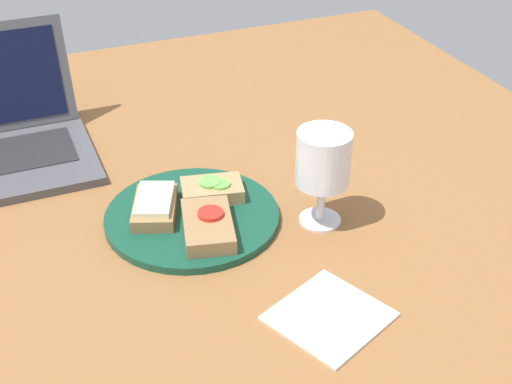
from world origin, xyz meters
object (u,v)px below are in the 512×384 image
at_px(plate, 192,217).
at_px(sandwich_with_tomato, 208,225).
at_px(wine_glass, 323,163).
at_px(napkin, 329,316).
at_px(sandwich_with_cucumber, 212,189).
at_px(sandwich_with_cheese, 155,206).

bearing_deg(plate, sandwich_with_tomato, -82.71).
xyz_separation_m(wine_glass, napkin, (-0.08, -0.19, -0.10)).
bearing_deg(sandwich_with_cucumber, sandwich_with_cheese, -173.04).
distance_m(sandwich_with_cheese, napkin, 0.32).
height_order(wine_glass, napkin, wine_glass).
xyz_separation_m(sandwich_with_tomato, napkin, (0.08, -0.21, -0.02)).
xyz_separation_m(sandwich_with_cucumber, sandwich_with_cheese, (-0.09, -0.01, 0.00)).
bearing_deg(sandwich_with_cheese, sandwich_with_tomato, -52.80).
xyz_separation_m(plate, wine_glass, (0.17, -0.07, 0.09)).
bearing_deg(sandwich_with_cheese, plate, -23.06).
bearing_deg(napkin, sandwich_with_tomato, 112.04).
bearing_deg(wine_glass, plate, 156.93).
relative_size(plate, sandwich_with_cucumber, 2.51).
distance_m(sandwich_with_tomato, wine_glass, 0.18).
xyz_separation_m(sandwich_with_cheese, sandwich_with_tomato, (0.06, -0.07, -0.00)).
relative_size(sandwich_with_cucumber, wine_glass, 0.70).
bearing_deg(napkin, sandwich_with_cucumber, 99.29).
bearing_deg(plate, wine_glass, -23.07).
distance_m(sandwich_with_cheese, wine_glass, 0.25).
distance_m(sandwich_with_cucumber, napkin, 0.30).
xyz_separation_m(plate, sandwich_with_tomato, (0.01, -0.05, 0.02)).
relative_size(sandwich_with_cucumber, sandwich_with_cheese, 0.88).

